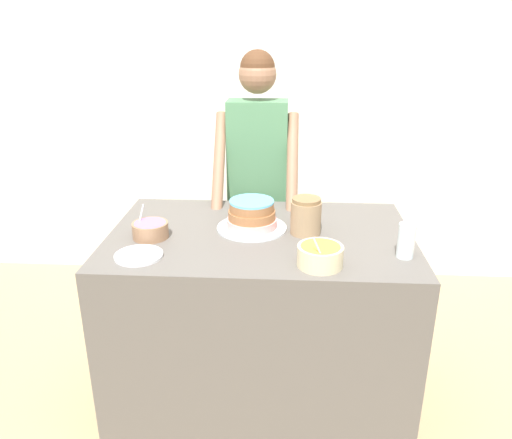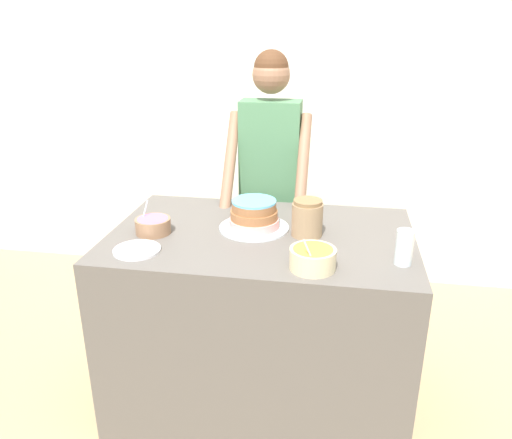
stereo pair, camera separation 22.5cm
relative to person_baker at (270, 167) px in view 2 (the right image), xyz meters
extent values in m
cube|color=silver|center=(0.05, 0.80, 0.23)|extent=(10.00, 0.05, 2.60)
cube|color=#5B5651|center=(0.05, -0.64, -0.60)|extent=(1.41, 0.90, 0.92)
cylinder|color=#2D2D38|center=(-0.08, 0.01, -0.65)|extent=(0.10, 0.10, 0.82)
cylinder|color=#2D2D38|center=(0.08, 0.01, -0.65)|extent=(0.10, 0.10, 0.82)
cube|color=#4C7F56|center=(0.00, 0.01, 0.07)|extent=(0.34, 0.19, 0.62)
cylinder|color=#8E664C|center=(-0.20, -0.16, 0.06)|extent=(0.06, 0.39, 0.52)
cylinder|color=#8E664C|center=(0.20, -0.16, 0.06)|extent=(0.06, 0.39, 0.52)
sphere|color=#8E664C|center=(0.00, 0.01, 0.51)|extent=(0.21, 0.21, 0.21)
sphere|color=#51331E|center=(0.00, 0.01, 0.55)|extent=(0.19, 0.19, 0.19)
cylinder|color=silver|center=(0.01, -0.58, -0.14)|extent=(0.33, 0.33, 0.01)
cylinder|color=pink|center=(0.01, -0.58, -0.11)|extent=(0.24, 0.24, 0.04)
cylinder|color=#9E663D|center=(0.01, -0.58, -0.07)|extent=(0.22, 0.22, 0.04)
cylinder|color=#9E663D|center=(0.01, -0.58, -0.03)|extent=(0.21, 0.21, 0.04)
cylinder|color=#60B7E0|center=(0.01, -0.58, -0.01)|extent=(0.21, 0.21, 0.01)
cylinder|color=beige|center=(0.31, -0.96, -0.10)|extent=(0.19, 0.19, 0.09)
cylinder|color=#EF9938|center=(0.31, -0.96, -0.06)|extent=(0.16, 0.16, 0.01)
cylinder|color=silver|center=(0.31, -1.02, -0.06)|extent=(0.07, 0.01, 0.14)
cylinder|color=#936B4C|center=(-0.45, -0.71, -0.11)|extent=(0.16, 0.16, 0.07)
cylinder|color=#9E66B7|center=(-0.45, -0.71, -0.08)|extent=(0.14, 0.14, 0.01)
cylinder|color=silver|center=(-0.50, -0.69, -0.07)|extent=(0.04, 0.07, 0.13)
cylinder|color=silver|center=(0.67, -0.85, -0.07)|extent=(0.07, 0.07, 0.15)
cylinder|color=silver|center=(-0.44, -0.92, -0.14)|extent=(0.20, 0.20, 0.01)
cylinder|color=#9E7F5B|center=(0.26, -0.62, -0.07)|extent=(0.14, 0.14, 0.15)
cylinder|color=olive|center=(0.26, -0.62, 0.02)|extent=(0.13, 0.13, 0.02)
camera|label=1|loc=(0.16, -2.78, 0.77)|focal=35.00mm
camera|label=2|loc=(0.38, -2.75, 0.77)|focal=35.00mm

